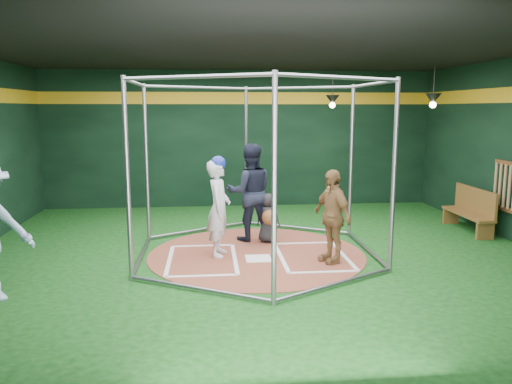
{
  "coord_description": "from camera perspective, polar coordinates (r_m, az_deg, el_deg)",
  "views": [
    {
      "loc": [
        -0.82,
        -8.44,
        2.54
      ],
      "look_at": [
        0.0,
        0.1,
        1.1
      ],
      "focal_mm": 35.0,
      "sensor_mm": 36.0,
      "label": 1
    }
  ],
  "objects": [
    {
      "name": "room_shell",
      "position": [
        8.53,
        0.06,
        4.24
      ],
      "size": [
        10.1,
        9.1,
        3.53
      ],
      "color": "#0C380E",
      "rests_on": "ground"
    },
    {
      "name": "clay_disc",
      "position": [
        8.85,
        0.06,
        -7.11
      ],
      "size": [
        3.8,
        3.8,
        0.01
      ],
      "primitive_type": "cylinder",
      "color": "brown",
      "rests_on": "ground"
    },
    {
      "name": "home_plate",
      "position": [
        8.56,
        0.26,
        -7.6
      ],
      "size": [
        0.43,
        0.43,
        0.01
      ],
      "primitive_type": "cube",
      "color": "white",
      "rests_on": "clay_disc"
    },
    {
      "name": "batter_box_left",
      "position": [
        8.57,
        -6.16,
        -7.65
      ],
      "size": [
        1.17,
        1.77,
        0.01
      ],
      "color": "white",
      "rests_on": "clay_disc"
    },
    {
      "name": "batter_box_right",
      "position": [
        8.75,
        6.48,
        -7.29
      ],
      "size": [
        1.17,
        1.77,
        0.01
      ],
      "color": "white",
      "rests_on": "clay_disc"
    },
    {
      "name": "batting_cage",
      "position": [
        8.55,
        0.06,
        2.54
      ],
      "size": [
        4.05,
        4.67,
        3.0
      ],
      "color": "gray",
      "rests_on": "ground"
    },
    {
      "name": "bat_rack",
      "position": [
        10.65,
        27.23,
        0.42
      ],
      "size": [
        0.07,
        1.25,
        0.98
      ],
      "color": "brown",
      "rests_on": "room_shell"
    },
    {
      "name": "pendant_lamp_near",
      "position": [
        12.42,
        8.73,
        10.35
      ],
      "size": [
        0.34,
        0.34,
        0.9
      ],
      "color": "black",
      "rests_on": "room_shell"
    },
    {
      "name": "pendant_lamp_far",
      "position": [
        11.5,
        19.59,
        9.99
      ],
      "size": [
        0.34,
        0.34,
        0.9
      ],
      "color": "black",
      "rests_on": "room_shell"
    },
    {
      "name": "batter_figure",
      "position": [
        8.6,
        -4.29,
        -1.65
      ],
      "size": [
        0.49,
        0.66,
        1.74
      ],
      "color": "silver",
      "rests_on": "clay_disc"
    },
    {
      "name": "visitor_leopard",
      "position": [
        8.32,
        8.67,
        -2.74
      ],
      "size": [
        0.7,
        0.98,
        1.55
      ],
      "primitive_type": "imported",
      "rotation": [
        0.0,
        0.0,
        -1.18
      ],
      "color": "#B3854C",
      "rests_on": "clay_disc"
    },
    {
      "name": "catcher_figure",
      "position": [
        9.47,
        1.38,
        -2.95
      ],
      "size": [
        0.55,
        0.62,
        0.95
      ],
      "color": "black",
      "rests_on": "clay_disc"
    },
    {
      "name": "umpire",
      "position": [
        9.58,
        -0.69,
        -0.03
      ],
      "size": [
        0.96,
        0.77,
        1.87
      ],
      "primitive_type": "imported",
      "rotation": [
        0.0,
        0.0,
        3.21
      ],
      "color": "black",
      "rests_on": "clay_disc"
    },
    {
      "name": "dugout_bench",
      "position": [
        11.32,
        23.36,
        -1.81
      ],
      "size": [
        0.37,
        1.57,
        0.92
      ],
      "color": "brown",
      "rests_on": "ground"
    }
  ]
}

